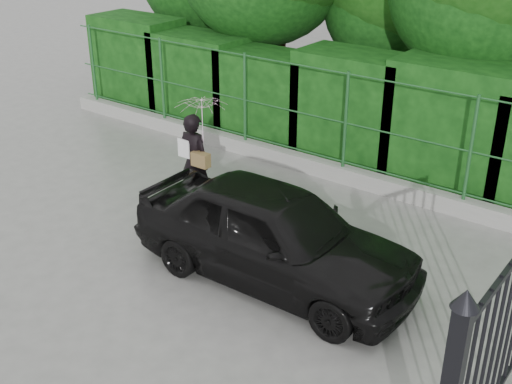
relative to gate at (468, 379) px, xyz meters
The scene contains 7 objects.
ground 4.81m from the gate, behind, with size 80.00×80.00×0.00m, color gray.
kerb 7.04m from the gate, 131.36° to the left, with size 14.00×0.25×0.30m, color #9E9E99.
fence 6.82m from the gate, 129.97° to the left, with size 14.13×0.06×1.80m.
hedge 7.74m from the gate, 126.46° to the left, with size 14.20×1.20×2.30m.
gate is the anchor object (origin of this frame).
woman 6.35m from the gate, 152.92° to the left, with size 0.89×0.88×1.94m.
car 3.78m from the gate, 151.84° to the left, with size 1.67×4.14×1.41m, color black.
Camera 1 is at (5.72, -5.22, 4.99)m, focal length 45.00 mm.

